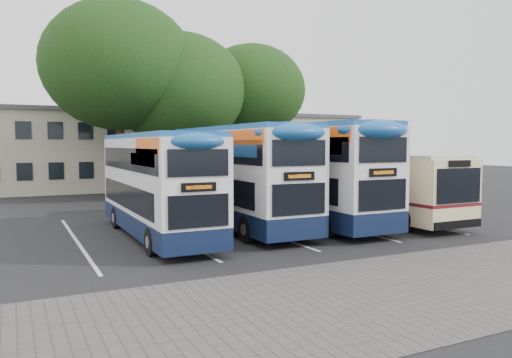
{
  "coord_description": "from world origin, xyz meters",
  "views": [
    {
      "loc": [
        -12.85,
        -14.17,
        3.56
      ],
      "look_at": [
        -3.39,
        5.0,
        2.06
      ],
      "focal_mm": 35.0,
      "sensor_mm": 36.0,
      "label": 1
    }
  ],
  "objects": [
    {
      "name": "ground",
      "position": [
        0.0,
        0.0,
        0.0
      ],
      "size": [
        120.0,
        120.0,
        0.0
      ],
      "primitive_type": "plane",
      "color": "black",
      "rests_on": "ground"
    },
    {
      "name": "paving_strip",
      "position": [
        -2.0,
        -5.0,
        0.01
      ],
      "size": [
        40.0,
        6.0,
        0.01
      ],
      "primitive_type": "cube",
      "color": "#595654",
      "rests_on": "ground"
    },
    {
      "name": "bay_lines",
      "position": [
        -3.75,
        5.0,
        0.01
      ],
      "size": [
        14.12,
        11.0,
        0.01
      ],
      "color": "silver",
      "rests_on": "ground"
    },
    {
      "name": "depot_building",
      "position": [
        0.0,
        26.99,
        3.15
      ],
      "size": [
        32.4,
        8.4,
        6.2
      ],
      "color": "#A59C85",
      "rests_on": "ground"
    },
    {
      "name": "lamp_post",
      "position": [
        6.0,
        19.97,
        5.08
      ],
      "size": [
        0.25,
        1.05,
        9.06
      ],
      "color": "gray",
      "rests_on": "ground"
    },
    {
      "name": "tree_left",
      "position": [
        -6.69,
        17.32,
        8.37
      ],
      "size": [
        9.34,
        9.34,
        12.36
      ],
      "color": "black",
      "rests_on": "ground"
    },
    {
      "name": "tree_mid",
      "position": [
        -2.84,
        17.38,
        7.07
      ],
      "size": [
        8.7,
        8.7,
        10.77
      ],
      "color": "black",
      "rests_on": "ground"
    },
    {
      "name": "tree_right",
      "position": [
        2.71,
        18.06,
        7.37
      ],
      "size": [
        7.63,
        7.63,
        10.63
      ],
      "color": "black",
      "rests_on": "ground"
    },
    {
      "name": "bus_dd_left",
      "position": [
        -7.87,
        4.5,
        2.18
      ],
      "size": [
        2.3,
        9.49,
        3.95
      ],
      "color": "#0F1A38",
      "rests_on": "ground"
    },
    {
      "name": "bus_dd_mid",
      "position": [
        -4.16,
        5.33,
        2.36
      ],
      "size": [
        2.5,
        10.3,
        4.29
      ],
      "color": "#0F1A38",
      "rests_on": "ground"
    },
    {
      "name": "bus_dd_right",
      "position": [
        -0.99,
        4.99,
        2.43
      ],
      "size": [
        2.57,
        10.59,
        4.41
      ],
      "color": "#0F1A38",
      "rests_on": "ground"
    },
    {
      "name": "bus_single",
      "position": [
        2.57,
        4.75,
        1.76
      ],
      "size": [
        2.65,
        10.41,
        3.11
      ],
      "color": "beige",
      "rests_on": "ground"
    }
  ]
}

